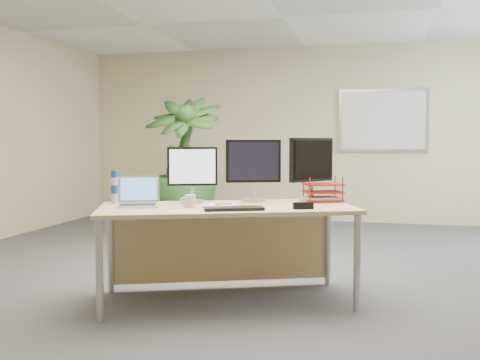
% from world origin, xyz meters
% --- Properties ---
extents(floor, '(8.00, 8.00, 0.00)m').
position_xyz_m(floor, '(0.00, 0.00, 0.00)').
color(floor, '#47474C').
rests_on(floor, ground).
extents(back_wall, '(7.00, 0.04, 2.70)m').
position_xyz_m(back_wall, '(0.00, 4.00, 1.35)').
color(back_wall, beige).
rests_on(back_wall, floor).
extents(whiteboard, '(1.30, 0.04, 0.95)m').
position_xyz_m(whiteboard, '(1.20, 3.97, 1.55)').
color(whiteboard, '#BBBAC0').
rests_on(whiteboard, back_wall).
extents(desk, '(2.10, 1.47, 0.74)m').
position_xyz_m(desk, '(-0.06, -0.31, 0.59)').
color(desk, tan).
rests_on(desk, floor).
extents(floor_plant, '(0.88, 0.88, 1.50)m').
position_xyz_m(floor_plant, '(-1.22, 1.87, 0.75)').
color(floor_plant, black).
rests_on(floor_plant, floor).
extents(monitor_left, '(0.39, 0.18, 0.45)m').
position_xyz_m(monitor_left, '(-0.36, -0.24, 1.00)').
color(monitor_left, '#AEADB2').
rests_on(monitor_left, desk).
extents(monitor_right, '(0.44, 0.21, 0.51)m').
position_xyz_m(monitor_right, '(0.10, -0.03, 1.04)').
color(monitor_right, '#AEADB2').
rests_on(monitor_right, desk).
extents(monitor_dark, '(0.32, 0.40, 0.53)m').
position_xyz_m(monitor_dark, '(0.57, 0.13, 1.05)').
color(monitor_dark, '#AEADB2').
rests_on(monitor_dark, desk).
extents(laptop, '(0.40, 0.38, 0.23)m').
position_xyz_m(laptop, '(-0.69, -0.56, 0.80)').
color(laptop, silver).
rests_on(laptop, desk).
extents(keyboard, '(0.45, 0.29, 0.02)m').
position_xyz_m(keyboard, '(0.09, -0.63, 0.76)').
color(keyboard, black).
rests_on(keyboard, desk).
extents(coffee_mug, '(0.12, 0.08, 0.09)m').
position_xyz_m(coffee_mug, '(-0.27, -0.55, 0.79)').
color(coffee_mug, silver).
rests_on(coffee_mug, desk).
extents(spiral_notebook, '(0.29, 0.25, 0.01)m').
position_xyz_m(spiral_notebook, '(-0.08, -0.43, 0.75)').
color(spiral_notebook, silver).
rests_on(spiral_notebook, desk).
extents(orange_pen, '(0.11, 0.12, 0.01)m').
position_xyz_m(orange_pen, '(-0.04, -0.42, 0.76)').
color(orange_pen, '#FA5E1B').
rests_on(orange_pen, spiral_notebook).
extents(yellow_highlighter, '(0.13, 0.05, 0.02)m').
position_xyz_m(yellow_highlighter, '(0.15, -0.38, 0.75)').
color(yellow_highlighter, '#FCFF1A').
rests_on(yellow_highlighter, desk).
extents(water_bottle, '(0.07, 0.07, 0.27)m').
position_xyz_m(water_bottle, '(-0.93, -0.46, 0.87)').
color(water_bottle, white).
rests_on(water_bottle, desk).
extents(letter_tray, '(0.37, 0.32, 0.14)m').
position_xyz_m(letter_tray, '(0.66, 0.10, 0.81)').
color(letter_tray, maroon).
rests_on(letter_tray, desk).
extents(stapler, '(0.16, 0.09, 0.05)m').
position_xyz_m(stapler, '(0.57, -0.45, 0.77)').
color(stapler, black).
rests_on(stapler, desk).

